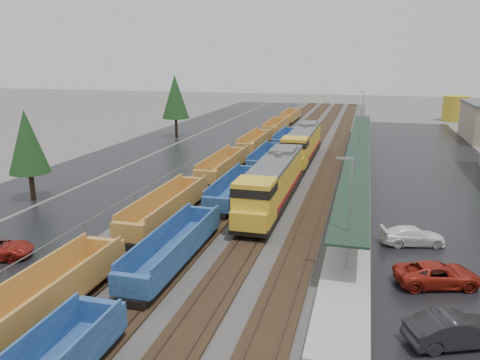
% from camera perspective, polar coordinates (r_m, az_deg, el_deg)
% --- Properties ---
extents(ballast_strip, '(20.00, 160.00, 0.08)m').
position_cam_1_polar(ballast_strip, '(70.53, 6.56, 3.29)').
color(ballast_strip, '#302D2B').
rests_on(ballast_strip, ground).
extents(trackbed, '(14.60, 160.00, 0.22)m').
position_cam_1_polar(trackbed, '(70.51, 6.56, 3.38)').
color(trackbed, black).
rests_on(trackbed, ground).
extents(west_parking_lot, '(10.00, 160.00, 0.02)m').
position_cam_1_polar(west_parking_lot, '(74.18, -4.99, 3.87)').
color(west_parking_lot, black).
rests_on(west_parking_lot, ground).
extents(west_road, '(9.00, 160.00, 0.02)m').
position_cam_1_polar(west_road, '(78.13, -11.92, 4.15)').
color(west_road, black).
rests_on(west_road, ground).
extents(east_commuter_lot, '(16.00, 100.00, 0.02)m').
position_cam_1_polar(east_commuter_lot, '(60.71, 23.08, 0.32)').
color(east_commuter_lot, black).
rests_on(east_commuter_lot, ground).
extents(station_platform, '(3.00, 80.00, 8.00)m').
position_cam_1_polar(station_platform, '(59.89, 14.14, 1.59)').
color(station_platform, '#9E9B93').
rests_on(station_platform, ground).
extents(chainlink_fence, '(0.08, 160.04, 2.02)m').
position_cam_1_polar(chainlink_fence, '(70.74, -1.25, 4.71)').
color(chainlink_fence, gray).
rests_on(chainlink_fence, ground).
extents(distant_hills, '(301.00, 140.00, 25.20)m').
position_cam_1_polar(distant_hills, '(222.29, 24.38, 9.79)').
color(distant_hills, '#455240').
rests_on(distant_hills, ground).
extents(tree_west_near, '(3.96, 3.96, 9.00)m').
position_cam_1_polar(tree_west_near, '(50.69, -24.53, 4.26)').
color(tree_west_near, '#332316').
rests_on(tree_west_near, ground).
extents(tree_west_far, '(4.84, 4.84, 11.00)m').
position_cam_1_polar(tree_west_far, '(85.39, -7.91, 10.01)').
color(tree_west_far, '#332316').
rests_on(tree_west_far, ground).
extents(locomotive_lead, '(3.11, 20.50, 4.64)m').
position_cam_1_polar(locomotive_lead, '(43.97, 3.96, -0.33)').
color(locomotive_lead, black).
rests_on(locomotive_lead, ground).
extents(locomotive_trail, '(3.11, 20.50, 4.64)m').
position_cam_1_polar(locomotive_trail, '(64.23, 7.62, 4.34)').
color(locomotive_trail, black).
rests_on(locomotive_trail, ground).
extents(well_string_yellow, '(2.68, 115.92, 2.37)m').
position_cam_1_polar(well_string_yellow, '(56.19, -1.97, 1.65)').
color(well_string_yellow, '#AE7530').
rests_on(well_string_yellow, ground).
extents(well_string_blue, '(2.51, 90.51, 2.23)m').
position_cam_1_polar(well_string_blue, '(39.39, -3.64, -4.16)').
color(well_string_blue, navy).
rests_on(well_string_blue, ground).
extents(storage_tank, '(5.60, 5.60, 5.60)m').
position_cam_1_polar(storage_tank, '(117.28, 24.78, 7.92)').
color(storage_tank, '#AF9523').
rests_on(storage_tank, ground).
extents(parked_car_east_a, '(3.52, 5.20, 1.62)m').
position_cam_1_polar(parked_car_east_a, '(26.39, 24.75, -16.30)').
color(parked_car_east_a, black).
rests_on(parked_car_east_a, ground).
extents(parked_car_east_b, '(3.80, 5.69, 1.45)m').
position_cam_1_polar(parked_car_east_b, '(32.14, 22.94, -10.59)').
color(parked_car_east_b, maroon).
rests_on(parked_car_east_b, ground).
extents(parked_car_east_c, '(3.07, 5.10, 1.38)m').
position_cam_1_polar(parked_car_east_c, '(38.10, 20.32, -6.43)').
color(parked_car_east_c, white).
rests_on(parked_car_east_c, ground).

